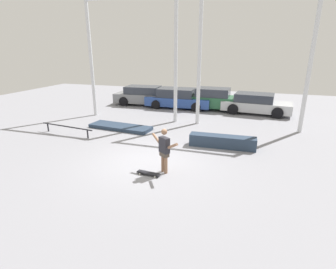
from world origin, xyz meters
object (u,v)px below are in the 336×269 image
Objects in this scene: grind_rail at (67,128)px; skateboard at (149,173)px; grind_box at (222,141)px; manual_pad at (120,127)px; skateboarder at (164,149)px; parked_car_grey at (145,96)px; parked_car_silver at (256,104)px; parked_car_green at (214,99)px; parked_car_blue at (178,98)px.

skateboard is at bearing -27.47° from grind_rail.
manual_pad is (-5.37, 1.12, -0.16)m from grind_box.
parked_car_grey is (-4.92, 10.21, -0.19)m from skateboarder.
skateboarder is at bearing -67.30° from parked_car_grey.
parked_car_silver is (2.90, 9.81, -0.23)m from skateboarder.
skateboarder reaches higher than parked_car_silver.
grind_rail is at bearing 158.01° from skateboard.
parked_car_blue is at bearing -173.35° from parked_car_green.
skateboard is 0.19× the size of parked_car_silver.
parked_car_green reaches higher than manual_pad.
manual_pad is 0.76× the size of parked_car_silver.
skateboarder reaches higher than skateboard.
skateboarder is 0.56× the size of grind_box.
skateboarder is at bearing -118.07° from grind_box.
parked_car_grey is (-1.13, 6.11, 0.57)m from manual_pad.
skateboarder is at bearing -100.69° from parked_car_silver.
parked_car_green is 2.72m from parked_car_silver.
grind_box reaches higher than manual_pad.
parked_car_grey reaches higher than parked_car_blue.
parked_car_green is (5.13, -0.02, 0.04)m from parked_car_grey.
skateboard is at bearing -102.39° from parked_car_silver.
grind_rail is at bearing -99.32° from parked_car_grey.
parked_car_silver reaches higher than grind_box.
skateboard is 0.21× the size of parked_car_green.
grind_rail is 7.84m from parked_car_grey.
manual_pad is at bearing -121.72° from parked_car_green.
parked_car_blue is at bearing 138.02° from skateboarder.
grind_rail is at bearing -175.63° from grind_box.
grind_rail is (-5.34, 2.78, 0.29)m from skateboard.
parked_car_green is (5.99, 7.77, 0.34)m from grind_rail.
grind_box is (1.59, 2.98, -0.60)m from skateboarder.
skateboard is 11.49m from parked_car_grey.
skateboarder is 1.84× the size of skateboard.
grind_box reaches higher than grind_rail.
parked_car_grey reaches higher than skateboard.
manual_pad is 0.83× the size of parked_car_green.
parked_car_grey is 5.13m from parked_car_green.
parked_car_silver reaches higher than skateboard.
grind_box is 5.49m from manual_pad.
skateboarder is 0.34× the size of parked_car_blue.
parked_car_green is 0.92× the size of parked_car_silver.
parked_car_green is (2.50, 0.22, 0.05)m from parked_car_blue.
parked_car_blue is at bearing 65.23° from grind_rail.
grind_box is 0.83× the size of manual_pad.
parked_car_green reaches higher than skateboard.
parked_car_grey reaches higher than parked_car_silver.
parked_car_silver reaches higher than manual_pad.
manual_pad is 6.08m from parked_car_blue.
skateboarder reaches higher than parked_car_blue.
grind_box is 9.73m from parked_car_grey.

